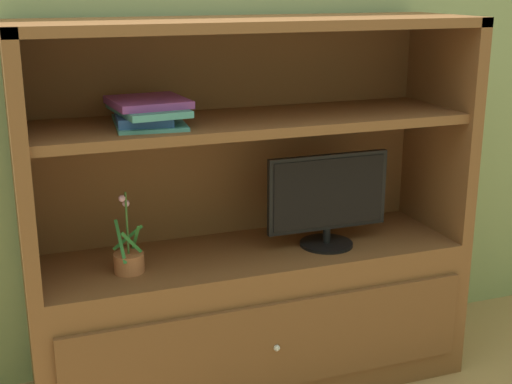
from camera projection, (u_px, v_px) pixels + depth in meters
name	position (u px, v px, depth m)	size (l,w,h in m)	color
painted_rear_wall	(222.00, 28.00, 2.85)	(6.00, 0.10, 2.80)	#8C9E6B
media_console	(251.00, 276.00, 2.81)	(1.70, 0.53, 1.46)	brown
tv_monitor	(328.00, 199.00, 2.76)	(0.50, 0.21, 0.37)	black
potted_plant	(129.00, 259.00, 2.55)	(0.12, 0.12, 0.30)	#B26642
magazine_stack	(147.00, 112.00, 2.47)	(0.27, 0.37, 0.09)	teal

